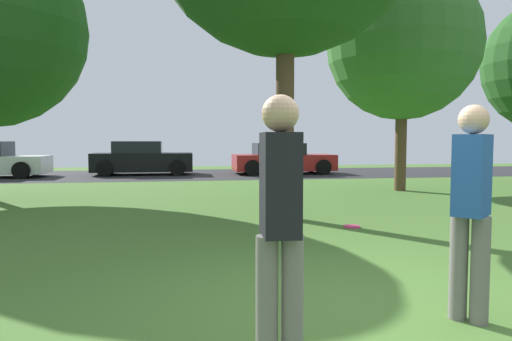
{
  "coord_description": "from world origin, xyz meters",
  "views": [
    {
      "loc": [
        -1.6,
        -3.57,
        1.43
      ],
      "look_at": [
        0.0,
        5.91,
        0.8
      ],
      "focal_mm": 32.64,
      "sensor_mm": 36.0,
      "label": 1
    }
  ],
  "objects_px": {
    "maple_tree_near": "(403,44)",
    "person_thrower": "(471,203)",
    "parked_car_black": "(142,159)",
    "person_walking": "(280,219)",
    "parked_car_red": "(282,160)",
    "frisbee_disc": "(352,226)"
  },
  "relations": [
    {
      "from": "maple_tree_near",
      "to": "person_walking",
      "type": "bearing_deg",
      "value": -120.51
    },
    {
      "from": "frisbee_disc",
      "to": "person_thrower",
      "type": "bearing_deg",
      "value": -98.1
    },
    {
      "from": "person_thrower",
      "to": "parked_car_black",
      "type": "bearing_deg",
      "value": 61.95
    },
    {
      "from": "frisbee_disc",
      "to": "parked_car_red",
      "type": "xyz_separation_m",
      "value": [
        1.59,
        12.12,
        0.59
      ]
    },
    {
      "from": "maple_tree_near",
      "to": "person_walking",
      "type": "distance_m",
      "value": 11.52
    },
    {
      "from": "maple_tree_near",
      "to": "parked_car_red",
      "type": "relative_size",
      "value": 1.47
    },
    {
      "from": "maple_tree_near",
      "to": "frisbee_disc",
      "type": "xyz_separation_m",
      "value": [
        -3.43,
        -5.11,
        -4.09
      ]
    },
    {
      "from": "maple_tree_near",
      "to": "parked_car_black",
      "type": "xyz_separation_m",
      "value": [
        -7.69,
        7.44,
        -3.46
      ]
    },
    {
      "from": "person_thrower",
      "to": "parked_car_black",
      "type": "distance_m",
      "value": 16.9
    },
    {
      "from": "person_thrower",
      "to": "frisbee_disc",
      "type": "bearing_deg",
      "value": 41.17
    },
    {
      "from": "maple_tree_near",
      "to": "parked_car_red",
      "type": "xyz_separation_m",
      "value": [
        -1.84,
        7.01,
        -3.49
      ]
    },
    {
      "from": "maple_tree_near",
      "to": "person_thrower",
      "type": "bearing_deg",
      "value": -113.8
    },
    {
      "from": "maple_tree_near",
      "to": "parked_car_black",
      "type": "relative_size",
      "value": 1.55
    },
    {
      "from": "person_thrower",
      "to": "person_walking",
      "type": "distance_m",
      "value": 1.71
    },
    {
      "from": "frisbee_disc",
      "to": "parked_car_red",
      "type": "relative_size",
      "value": 0.06
    },
    {
      "from": "person_walking",
      "to": "parked_car_red",
      "type": "relative_size",
      "value": 0.4
    },
    {
      "from": "person_walking",
      "to": "parked_car_black",
      "type": "bearing_deg",
      "value": 10.3
    },
    {
      "from": "person_thrower",
      "to": "person_walking",
      "type": "relative_size",
      "value": 1.0
    },
    {
      "from": "person_walking",
      "to": "parked_car_black",
      "type": "height_order",
      "value": "person_walking"
    },
    {
      "from": "person_thrower",
      "to": "parked_car_black",
      "type": "xyz_separation_m",
      "value": [
        -3.71,
        16.48,
        -0.3
      ]
    },
    {
      "from": "maple_tree_near",
      "to": "person_thrower",
      "type": "xyz_separation_m",
      "value": [
        -3.99,
        -9.04,
        -3.16
      ]
    },
    {
      "from": "maple_tree_near",
      "to": "person_walking",
      "type": "relative_size",
      "value": 3.65
    }
  ]
}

